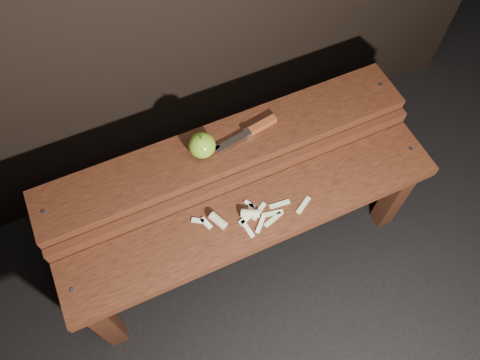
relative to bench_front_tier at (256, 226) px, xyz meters
name	(u,v)px	position (x,y,z in m)	size (l,w,h in m)	color
ground	(246,250)	(0.00, 0.06, -0.35)	(60.00, 60.00, 0.00)	black
bench_front_tier	(256,226)	(0.00, 0.00, 0.00)	(1.20, 0.20, 0.42)	black
bench_rear_tier	(226,159)	(0.00, 0.23, 0.06)	(1.20, 0.21, 0.50)	black
apple	(202,145)	(-0.07, 0.23, 0.18)	(0.08, 0.08, 0.09)	olive
knife	(254,129)	(0.10, 0.24, 0.16)	(0.24, 0.06, 0.02)	brown
apple_scraps	(242,217)	(-0.04, 0.02, 0.08)	(0.36, 0.13, 0.03)	beige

